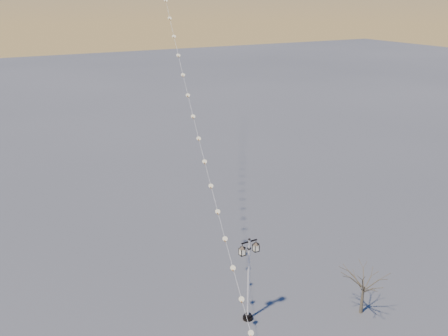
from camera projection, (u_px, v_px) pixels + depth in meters
street_lamp at (249, 276)px, 27.62m from camera, size 1.39×0.61×5.49m
bare_tree at (365, 279)px, 28.43m from camera, size 2.09×2.09×3.46m
kite_train at (173, 10)px, 38.22m from camera, size 9.52×43.04×34.76m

